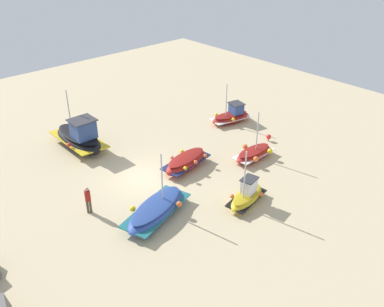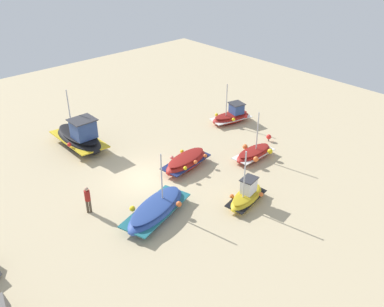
# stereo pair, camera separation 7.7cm
# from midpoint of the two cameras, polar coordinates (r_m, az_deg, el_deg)

# --- Properties ---
(ground_plane) EXTENTS (50.40, 50.40, 0.00)m
(ground_plane) POSITION_cam_midpoint_polar(r_m,az_deg,el_deg) (27.11, -6.11, -3.31)
(ground_plane) COLOR #C6B289
(fishing_boat_0) EXTENTS (1.72, 3.17, 3.66)m
(fishing_boat_0) POSITION_cam_midpoint_polar(r_m,az_deg,el_deg) (24.61, 7.29, -5.67)
(fishing_boat_0) COLOR gold
(fishing_boat_0) RESTS_ON ground_plane
(fishing_boat_1) EXTENTS (1.94, 3.26, 3.40)m
(fishing_boat_1) POSITION_cam_midpoint_polar(r_m,az_deg,el_deg) (29.19, 8.21, -0.01)
(fishing_boat_1) COLOR maroon
(fishing_boat_1) RESTS_ON ground_plane
(fishing_boat_2) EXTENTS (5.05, 2.64, 4.13)m
(fishing_boat_2) POSITION_cam_midpoint_polar(r_m,az_deg,el_deg) (31.20, -14.94, 2.07)
(fishing_boat_2) COLOR black
(fishing_boat_2) RESTS_ON ground_plane
(fishing_boat_3) EXTENTS (2.14, 3.59, 3.34)m
(fishing_boat_3) POSITION_cam_midpoint_polar(r_m,az_deg,el_deg) (34.31, 5.27, 5.02)
(fishing_boat_3) COLOR maroon
(fishing_boat_3) RESTS_ON ground_plane
(fishing_boat_4) EXTENTS (3.05, 4.99, 3.68)m
(fishing_boat_4) POSITION_cam_midpoint_polar(r_m,az_deg,el_deg) (23.49, -4.91, -7.55)
(fishing_boat_4) COLOR #2D4C9E
(fishing_boat_4) RESTS_ON ground_plane
(fishing_boat_5) EXTENTS (2.06, 3.90, 0.96)m
(fishing_boat_5) POSITION_cam_midpoint_polar(r_m,az_deg,el_deg) (27.73, -0.87, -1.12)
(fishing_boat_5) COLOR maroon
(fishing_boat_5) RESTS_ON ground_plane
(person_walking) EXTENTS (0.32, 0.32, 1.67)m
(person_walking) POSITION_cam_midpoint_polar(r_m,az_deg,el_deg) (24.16, -13.89, -5.86)
(person_walking) COLOR brown
(person_walking) RESTS_ON ground_plane
(mooring_buoy_0) EXTENTS (0.37, 0.37, 0.53)m
(mooring_buoy_0) POSITION_cam_midpoint_polar(r_m,az_deg,el_deg) (31.74, 10.18, 2.22)
(mooring_buoy_0) COLOR #3F3F42
(mooring_buoy_0) RESTS_ON ground_plane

